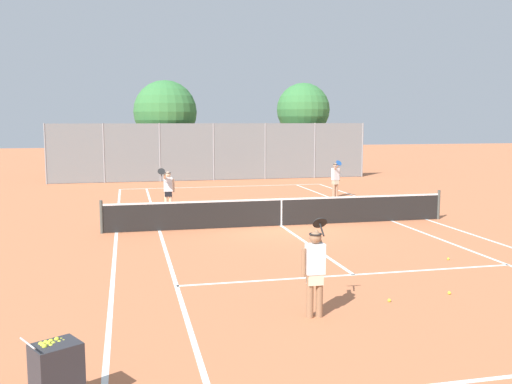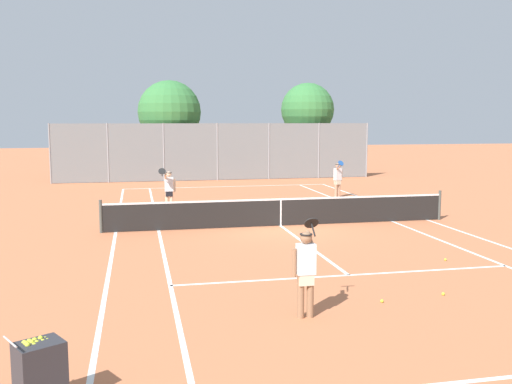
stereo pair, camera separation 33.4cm
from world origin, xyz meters
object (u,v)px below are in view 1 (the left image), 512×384
at_px(loose_tennis_ball_1, 449,293).
at_px(loose_tennis_ball_4, 151,220).
at_px(player_far_right, 336,178).
at_px(tree_behind_right, 304,111).
at_px(loose_tennis_ball_3, 389,300).
at_px(ball_cart, 56,368).
at_px(loose_tennis_ball_0, 448,259).
at_px(loose_tennis_ball_2, 337,208).
at_px(tennis_net, 281,211).
at_px(player_near_side, 315,268).
at_px(player_far_left, 168,189).
at_px(tree_behind_left, 164,113).

distance_m(loose_tennis_ball_1, loose_tennis_ball_4, 11.74).
bearing_deg(player_far_right, tree_behind_right, 80.01).
bearing_deg(loose_tennis_ball_3, loose_tennis_ball_1, 7.01).
distance_m(ball_cart, tree_behind_right, 31.67).
relative_size(loose_tennis_ball_0, loose_tennis_ball_2, 1.00).
distance_m(tennis_net, loose_tennis_ball_4, 4.80).
height_order(player_near_side, player_far_left, same).
height_order(ball_cart, tree_behind_left, tree_behind_left).
bearing_deg(ball_cart, loose_tennis_ball_0, 32.87).
height_order(loose_tennis_ball_0, loose_tennis_ball_3, same).
relative_size(loose_tennis_ball_4, tree_behind_right, 0.01).
height_order(loose_tennis_ball_0, loose_tennis_ball_2, same).
bearing_deg(loose_tennis_ball_3, player_far_left, 105.78).
xyz_separation_m(player_far_right, loose_tennis_ball_1, (-3.04, -14.69, -0.89)).
distance_m(ball_cart, loose_tennis_ball_4, 13.54).
height_order(player_far_right, loose_tennis_ball_3, player_far_right).
distance_m(loose_tennis_ball_0, tree_behind_left, 24.16).
bearing_deg(tennis_net, loose_tennis_ball_0, -62.36).
relative_size(loose_tennis_ball_3, tree_behind_left, 0.01).
height_order(loose_tennis_ball_1, loose_tennis_ball_4, same).
bearing_deg(player_far_left, tennis_net, -47.17).
bearing_deg(player_far_right, tennis_net, -124.36).
bearing_deg(player_near_side, loose_tennis_ball_1, 11.95).
bearing_deg(loose_tennis_ball_4, tree_behind_left, 84.24).
bearing_deg(tennis_net, loose_tennis_ball_3, -90.59).
height_order(ball_cart, player_far_right, player_far_right).
relative_size(player_far_left, player_far_right, 1.00).
relative_size(loose_tennis_ball_1, loose_tennis_ball_2, 1.00).
xyz_separation_m(loose_tennis_ball_0, loose_tennis_ball_4, (-7.28, 7.62, 0.00)).
bearing_deg(loose_tennis_ball_2, player_far_left, 173.84).
bearing_deg(loose_tennis_ball_4, ball_cart, -97.26).
distance_m(tennis_net, loose_tennis_ball_0, 6.36).
distance_m(player_far_left, loose_tennis_ball_1, 13.09).
height_order(tennis_net, player_near_side, player_near_side).
height_order(ball_cart, player_far_left, player_far_left).
distance_m(tennis_net, loose_tennis_ball_2, 4.50).
bearing_deg(player_far_right, player_near_side, -112.04).
distance_m(loose_tennis_ball_0, loose_tennis_ball_4, 10.53).
distance_m(loose_tennis_ball_1, loose_tennis_ball_3, 1.45).
height_order(tennis_net, loose_tennis_ball_2, tennis_net).
distance_m(tree_behind_left, tree_behind_right, 9.11).
xyz_separation_m(player_near_side, loose_tennis_ball_2, (5.04, 12.04, -0.89)).
xyz_separation_m(loose_tennis_ball_1, tree_behind_left, (-4.12, 25.78, 3.98)).
xyz_separation_m(player_near_side, loose_tennis_ball_4, (-2.51, 10.94, -0.89)).
xyz_separation_m(player_far_left, loose_tennis_ball_3, (3.47, -12.28, -0.89)).
relative_size(loose_tennis_ball_0, loose_tennis_ball_4, 1.00).
distance_m(player_near_side, tree_behind_left, 26.65).
height_order(loose_tennis_ball_2, tree_behind_right, tree_behind_right).
height_order(player_far_right, loose_tennis_ball_1, player_far_right).
bearing_deg(tennis_net, loose_tennis_ball_1, -80.71).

